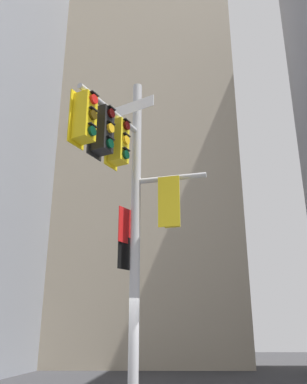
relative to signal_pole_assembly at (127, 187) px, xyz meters
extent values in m
cube|color=tan|center=(-2.57, 26.99, 16.92)|extent=(17.75, 17.75, 43.38)
cylinder|color=#B2B2B5|center=(0.16, 0.56, -0.93)|extent=(0.22, 0.22, 7.69)
cylinder|color=#B2B2B5|center=(-0.35, -0.42, 1.61)|extent=(1.13, 2.01, 0.12)
cylinder|color=#B2B2B5|center=(0.95, 0.36, 0.34)|extent=(1.60, 0.51, 0.12)
cube|color=yellow|center=(-0.36, -0.04, 1.01)|extent=(0.25, 0.44, 1.14)
cube|color=yellow|center=(-0.20, -0.12, 1.01)|extent=(0.46, 0.46, 1.00)
cylinder|color=#360605|center=(-0.02, -0.22, 1.36)|extent=(0.15, 0.21, 0.20)
cube|color=black|center=(-0.01, -0.22, 1.48)|extent=(0.17, 0.23, 0.02)
cylinder|color=yellow|center=(-0.02, -0.22, 1.01)|extent=(0.15, 0.21, 0.20)
cube|color=black|center=(-0.01, -0.22, 1.13)|extent=(0.17, 0.23, 0.02)
cylinder|color=#06311C|center=(-0.02, -0.22, 0.66)|extent=(0.15, 0.21, 0.20)
cube|color=black|center=(-0.01, -0.22, 0.78)|extent=(0.17, 0.23, 0.02)
cube|color=black|center=(-0.64, -0.57, 1.01)|extent=(0.25, 0.44, 1.14)
cube|color=black|center=(-0.48, -0.66, 1.01)|extent=(0.46, 0.46, 1.00)
cylinder|color=#360605|center=(-0.30, -0.75, 1.36)|extent=(0.15, 0.21, 0.20)
cube|color=black|center=(-0.29, -0.76, 1.48)|extent=(0.17, 0.23, 0.02)
cylinder|color=yellow|center=(-0.30, -0.75, 1.01)|extent=(0.15, 0.21, 0.20)
cube|color=black|center=(-0.29, -0.76, 1.13)|extent=(0.17, 0.23, 0.02)
cylinder|color=#06311C|center=(-0.30, -0.75, 0.66)|extent=(0.15, 0.21, 0.20)
cube|color=black|center=(-0.29, -0.76, 0.78)|extent=(0.17, 0.23, 0.02)
cube|color=yellow|center=(-0.93, -1.11, 1.01)|extent=(0.25, 0.44, 1.14)
cube|color=yellow|center=(-0.76, -1.20, 1.01)|extent=(0.46, 0.46, 1.00)
cylinder|color=red|center=(-0.58, -1.29, 1.36)|extent=(0.15, 0.21, 0.20)
cube|color=black|center=(-0.57, -1.29, 1.48)|extent=(0.17, 0.23, 0.02)
cylinder|color=#3C2C06|center=(-0.58, -1.29, 1.01)|extent=(0.15, 0.21, 0.20)
cube|color=black|center=(-0.57, -1.29, 1.13)|extent=(0.17, 0.23, 0.02)
cylinder|color=#06311C|center=(-0.58, -1.29, 0.66)|extent=(0.15, 0.21, 0.20)
cube|color=black|center=(-0.57, -1.29, 0.78)|extent=(0.17, 0.23, 0.02)
cube|color=yellow|center=(0.90, 0.17, -0.26)|extent=(0.47, 0.15, 1.14)
cube|color=yellow|center=(0.95, 0.36, -0.26)|extent=(0.41, 0.41, 1.00)
cylinder|color=#360605|center=(1.00, 0.55, 0.09)|extent=(0.21, 0.11, 0.20)
cube|color=black|center=(1.00, 0.56, 0.21)|extent=(0.23, 0.12, 0.02)
cylinder|color=#3C2C06|center=(1.00, 0.55, -0.26)|extent=(0.21, 0.11, 0.20)
cube|color=black|center=(1.00, 0.56, -0.14)|extent=(0.23, 0.12, 0.02)
cylinder|color=#19C672|center=(1.00, 0.55, -0.61)|extent=(0.21, 0.11, 0.20)
cube|color=black|center=(1.00, 0.56, -0.49)|extent=(0.23, 0.12, 0.02)
cube|color=white|center=(-0.02, 0.26, 2.09)|extent=(1.19, 0.72, 0.28)
cube|color=#19479E|center=(-0.02, 0.26, 2.09)|extent=(1.16, 0.70, 0.24)
cube|color=red|center=(-0.02, 0.68, -0.69)|extent=(0.36, 0.55, 0.80)
cube|color=white|center=(-0.02, 0.68, -0.69)|extent=(0.34, 0.51, 0.76)
cube|color=black|center=(-0.01, 0.70, -1.30)|extent=(0.40, 0.47, 0.72)
cube|color=white|center=(-0.01, 0.70, -1.30)|extent=(0.37, 0.43, 0.68)
camera|label=1|loc=(0.70, -8.31, -3.10)|focal=38.77mm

